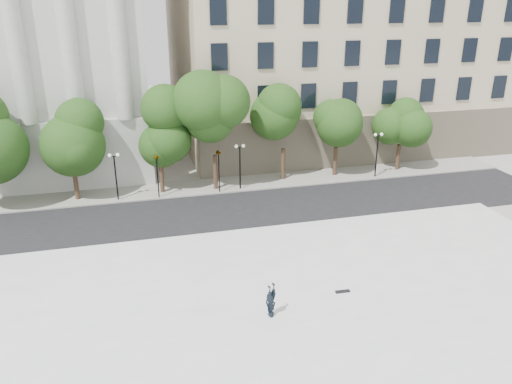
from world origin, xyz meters
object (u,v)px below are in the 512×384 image
(traffic_light_east, at_px, (218,150))
(skateboard, at_px, (343,291))
(traffic_light_west, at_px, (156,156))
(person_lying, at_px, (271,312))

(traffic_light_east, distance_m, skateboard, 18.00)
(traffic_light_east, relative_size, skateboard, 5.30)
(skateboard, bearing_deg, traffic_light_west, 118.80)
(traffic_light_west, relative_size, traffic_light_east, 0.97)
(traffic_light_east, bearing_deg, skateboard, -78.51)
(traffic_light_east, distance_m, person_lying, 18.75)
(traffic_light_west, xyz_separation_m, person_lying, (4.17, -18.48, -2.92))
(person_lying, relative_size, skateboard, 2.24)
(traffic_light_west, height_order, skateboard, traffic_light_west)
(traffic_light_west, distance_m, traffic_light_east, 4.99)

